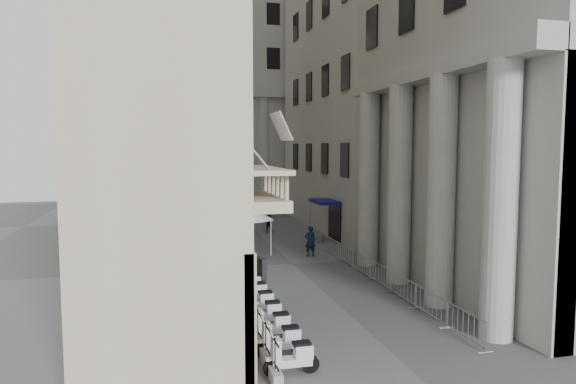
{
  "coord_description": "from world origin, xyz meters",
  "views": [
    {
      "loc": [
        -7.42,
        -9.8,
        6.97
      ],
      "look_at": [
        -0.84,
        16.99,
        4.5
      ],
      "focal_mm": 32.0,
      "sensor_mm": 36.0,
      "label": 1
    }
  ],
  "objects_px": {
    "security_tent": "(250,212)",
    "info_kiosk": "(261,276)",
    "street_lamp": "(218,172)",
    "pedestrian_b": "(269,222)",
    "pedestrian_a": "(310,241)",
    "scooter_0": "(292,375)"
  },
  "relations": [
    {
      "from": "security_tent",
      "to": "info_kiosk",
      "type": "height_order",
      "value": "security_tent"
    },
    {
      "from": "info_kiosk",
      "to": "street_lamp",
      "type": "bearing_deg",
      "value": 76.26
    },
    {
      "from": "pedestrian_b",
      "to": "info_kiosk",
      "type": "bearing_deg",
      "value": 107.65
    },
    {
      "from": "info_kiosk",
      "to": "pedestrian_a",
      "type": "bearing_deg",
      "value": 40.79
    },
    {
      "from": "scooter_0",
      "to": "info_kiosk",
      "type": "distance_m",
      "value": 8.72
    },
    {
      "from": "street_lamp",
      "to": "info_kiosk",
      "type": "xyz_separation_m",
      "value": [
        0.75,
        -11.27,
        -4.32
      ]
    },
    {
      "from": "scooter_0",
      "to": "pedestrian_b",
      "type": "relative_size",
      "value": 0.88
    },
    {
      "from": "info_kiosk",
      "to": "pedestrian_b",
      "type": "height_order",
      "value": "info_kiosk"
    },
    {
      "from": "info_kiosk",
      "to": "scooter_0",
      "type": "bearing_deg",
      "value": -111.94
    },
    {
      "from": "scooter_0",
      "to": "security_tent",
      "type": "distance_m",
      "value": 17.79
    },
    {
      "from": "security_tent",
      "to": "pedestrian_b",
      "type": "relative_size",
      "value": 2.39
    },
    {
      "from": "security_tent",
      "to": "scooter_0",
      "type": "bearing_deg",
      "value": -95.4
    },
    {
      "from": "pedestrian_a",
      "to": "street_lamp",
      "type": "bearing_deg",
      "value": -40.34
    },
    {
      "from": "scooter_0",
      "to": "pedestrian_b",
      "type": "height_order",
      "value": "pedestrian_b"
    },
    {
      "from": "security_tent",
      "to": "info_kiosk",
      "type": "distance_m",
      "value": 9.1
    },
    {
      "from": "street_lamp",
      "to": "info_kiosk",
      "type": "distance_m",
      "value": 12.09
    },
    {
      "from": "security_tent",
      "to": "info_kiosk",
      "type": "relative_size",
      "value": 2.31
    },
    {
      "from": "info_kiosk",
      "to": "security_tent",
      "type": "bearing_deg",
      "value": 66.09
    },
    {
      "from": "security_tent",
      "to": "street_lamp",
      "type": "distance_m",
      "value": 3.85
    },
    {
      "from": "security_tent",
      "to": "pedestrian_a",
      "type": "relative_size",
      "value": 2.08
    },
    {
      "from": "scooter_0",
      "to": "street_lamp",
      "type": "bearing_deg",
      "value": 0.82
    },
    {
      "from": "pedestrian_b",
      "to": "pedestrian_a",
      "type": "bearing_deg",
      "value": 124.82
    }
  ]
}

